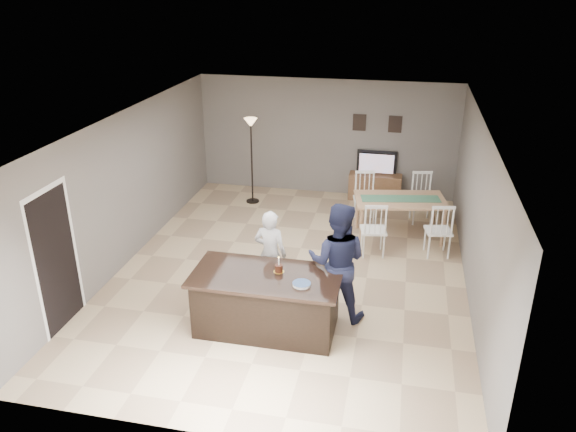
% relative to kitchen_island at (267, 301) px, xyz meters
% --- Properties ---
extents(floor, '(8.00, 8.00, 0.00)m').
position_rel_kitchen_island_xyz_m(floor, '(0.00, 1.80, -0.45)').
color(floor, tan).
rests_on(floor, ground).
extents(room_shell, '(8.00, 8.00, 8.00)m').
position_rel_kitchen_island_xyz_m(room_shell, '(0.00, 1.80, 1.22)').
color(room_shell, slate).
rests_on(room_shell, floor).
extents(kitchen_island, '(2.15, 1.10, 0.90)m').
position_rel_kitchen_island_xyz_m(kitchen_island, '(0.00, 0.00, 0.00)').
color(kitchen_island, black).
rests_on(kitchen_island, floor).
extents(tv_console, '(1.20, 0.40, 0.60)m').
position_rel_kitchen_island_xyz_m(tv_console, '(1.20, 5.57, -0.15)').
color(tv_console, brown).
rests_on(tv_console, floor).
extents(television, '(0.91, 0.12, 0.53)m').
position_rel_kitchen_island_xyz_m(television, '(1.20, 5.64, 0.41)').
color(television, black).
rests_on(television, tv_console).
extents(tv_screen_glow, '(0.78, 0.00, 0.78)m').
position_rel_kitchen_island_xyz_m(tv_screen_glow, '(1.20, 5.56, 0.42)').
color(tv_screen_glow, orange).
rests_on(tv_screen_glow, tv_console).
extents(picture_frames, '(1.10, 0.02, 0.38)m').
position_rel_kitchen_island_xyz_m(picture_frames, '(1.15, 5.78, 1.30)').
color(picture_frames, black).
rests_on(picture_frames, room_shell).
extents(doorway, '(0.00, 2.10, 2.65)m').
position_rel_kitchen_island_xyz_m(doorway, '(-2.99, -0.50, 0.80)').
color(doorway, black).
rests_on(doorway, floor).
extents(woman, '(0.58, 0.42, 1.48)m').
position_rel_kitchen_island_xyz_m(woman, '(-0.17, 0.94, 0.29)').
color(woman, silver).
rests_on(woman, floor).
extents(man, '(0.93, 0.74, 1.86)m').
position_rel_kitchen_island_xyz_m(man, '(0.95, 0.55, 0.47)').
color(man, '#1A1E3A').
rests_on(man, floor).
extents(birthday_cake, '(0.16, 0.16, 0.24)m').
position_rel_kitchen_island_xyz_m(birthday_cake, '(0.16, 0.13, 0.50)').
color(birthday_cake, gold).
rests_on(birthday_cake, kitchen_island).
extents(plate_stack, '(0.26, 0.26, 0.04)m').
position_rel_kitchen_island_xyz_m(plate_stack, '(0.55, -0.19, 0.47)').
color(plate_stack, white).
rests_on(plate_stack, kitchen_island).
extents(dining_table, '(1.99, 2.23, 1.06)m').
position_rel_kitchen_island_xyz_m(dining_table, '(1.80, 3.60, 0.22)').
color(dining_table, tan).
rests_on(dining_table, floor).
extents(floor_lamp, '(0.29, 0.29, 1.96)m').
position_rel_kitchen_island_xyz_m(floor_lamp, '(-1.54, 4.81, 1.07)').
color(floor_lamp, black).
rests_on(floor_lamp, floor).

